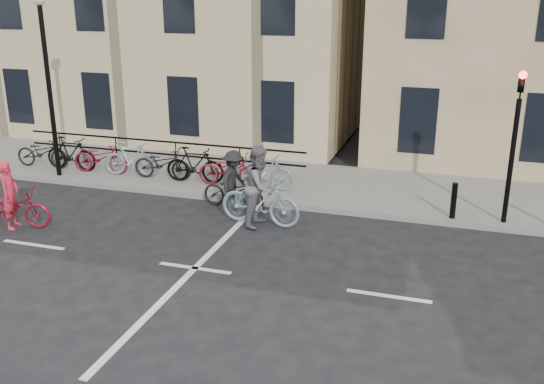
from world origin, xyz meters
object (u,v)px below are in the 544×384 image
(lamp_post, at_px, (46,63))
(cyclist_grey, at_px, (260,194))
(traffic_light, at_px, (516,129))
(cyclist_pink, at_px, (11,205))
(cyclist_dark, at_px, (234,186))

(lamp_post, bearing_deg, cyclist_grey, -13.25)
(traffic_light, relative_size, cyclist_pink, 1.98)
(cyclist_pink, bearing_deg, cyclist_grey, -85.38)
(lamp_post, bearing_deg, cyclist_dark, -7.05)
(traffic_light, xyz_separation_m, cyclist_pink, (-11.36, -3.58, -1.88))
(cyclist_dark, bearing_deg, cyclist_pink, 128.28)
(cyclist_grey, bearing_deg, lamp_post, 81.47)
(traffic_light, bearing_deg, lamp_post, 179.73)
(cyclist_grey, bearing_deg, cyclist_pink, 114.10)
(traffic_light, relative_size, cyclist_dark, 2.15)
(traffic_light, xyz_separation_m, cyclist_grey, (-5.70, -1.59, -1.65))
(traffic_light, height_order, cyclist_grey, traffic_light)
(traffic_light, distance_m, lamp_post, 12.74)
(cyclist_grey, distance_m, cyclist_dark, 1.40)
(cyclist_dark, bearing_deg, cyclist_grey, -125.07)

